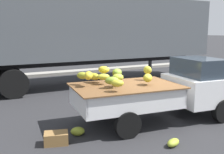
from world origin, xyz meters
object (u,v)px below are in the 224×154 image
fallen_banana_bunch_near_tailgate (78,131)px  fallen_banana_bunch_by_wheel (173,143)px  produce_crate (56,138)px  semi_trailer (90,29)px  pickup_truck (186,87)px

fallen_banana_bunch_near_tailgate → fallen_banana_bunch_by_wheel: bearing=-42.6°
produce_crate → fallen_banana_bunch_by_wheel: bearing=-29.9°
semi_trailer → produce_crate: bearing=-118.7°
pickup_truck → fallen_banana_bunch_near_tailgate: size_ratio=14.86×
semi_trailer → fallen_banana_bunch_by_wheel: 7.53m
fallen_banana_bunch_near_tailgate → fallen_banana_bunch_by_wheel: 2.24m
fallen_banana_bunch_near_tailgate → fallen_banana_bunch_by_wheel: fallen_banana_bunch_near_tailgate is taller
fallen_banana_bunch_by_wheel → produce_crate: 2.57m
fallen_banana_bunch_near_tailgate → produce_crate: (-0.59, -0.23, 0.03)m
pickup_truck → semi_trailer: (-0.62, 5.63, 1.66)m
pickup_truck → fallen_banana_bunch_near_tailgate: pickup_truck is taller
pickup_truck → semi_trailer: bearing=101.9°
semi_trailer → fallen_banana_bunch_by_wheel: size_ratio=31.46×
pickup_truck → fallen_banana_bunch_near_tailgate: 3.36m
produce_crate → fallen_banana_bunch_near_tailgate: bearing=21.5°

